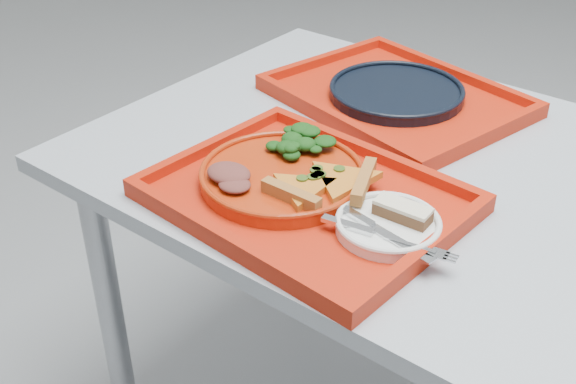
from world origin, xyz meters
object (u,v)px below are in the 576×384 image
Objects in this scene: tray_main at (306,200)px; tray_far at (396,100)px; navy_plate at (396,93)px; dinner_plate at (282,178)px; dessert_bar at (403,211)px.

tray_far is (-0.08, 0.39, 0.00)m from tray_main.
tray_main is 1.73× the size of navy_plate.
dinner_plate is 3.11× the size of dessert_bar.
dessert_bar is (0.15, 0.02, 0.03)m from tray_main.
navy_plate is at bearing 0.00° from tray_far.
dessert_bar reaches higher than navy_plate.
dinner_plate reaches higher than tray_main.
tray_main and tray_far have the same top height.
tray_main is 0.40m from navy_plate.
navy_plate is at bearing 119.20° from dessert_bar.
tray_far is 0.01m from navy_plate.
dinner_plate reaches higher than tray_far.
navy_plate is (-0.02, 0.38, -0.00)m from dinner_plate.
dinner_plate is (0.02, -0.38, 0.02)m from tray_far.
dessert_bar reaches higher than tray_main.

